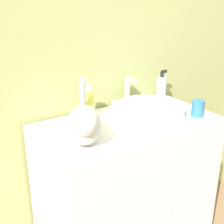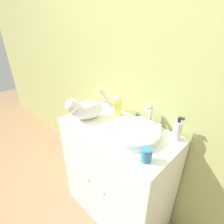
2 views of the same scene
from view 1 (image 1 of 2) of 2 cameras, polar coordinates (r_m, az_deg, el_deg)
wall_back at (r=1.58m, az=-2.78°, el=13.96°), size 6.00×0.05×2.50m
vanity_cabinet at (r=1.68m, az=2.64°, el=-15.74°), size 0.85×0.47×0.88m
sink_basin at (r=1.53m, az=6.87°, el=0.24°), size 0.34×0.34×0.05m
faucet at (r=1.65m, az=2.90°, el=3.37°), size 0.19×0.08×0.16m
cat at (r=1.23m, az=-5.12°, el=-2.05°), size 0.23×0.35×0.24m
soap_bottle at (r=1.77m, az=9.02°, el=4.49°), size 0.06×0.05×0.17m
spray_bottle at (r=1.47m, az=-4.50°, el=2.01°), size 0.06×0.06×0.18m
cup at (r=1.56m, az=15.44°, el=0.66°), size 0.06×0.06×0.08m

